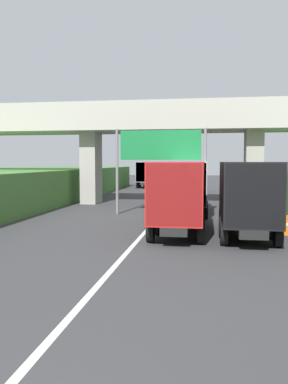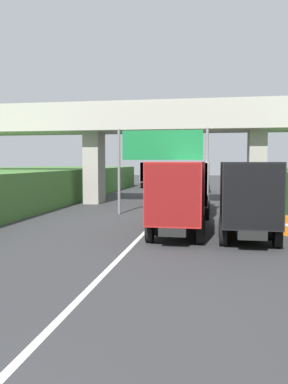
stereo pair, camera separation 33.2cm
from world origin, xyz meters
TOP-DOWN VIEW (x-y plane):
  - lane_centre_stripe at (0.00, 23.42)m, footprint 0.20×86.85m
  - overpass_bridge at (0.00, 29.28)m, footprint 40.00×4.80m
  - overhead_highway_sign at (0.00, 22.77)m, footprint 5.88×0.18m
  - truck_orange at (1.84, 23.45)m, footprint 2.44×7.30m
  - truck_silver at (-4.92, 50.71)m, footprint 2.44×7.30m
  - truck_black at (4.77, 16.14)m, footprint 2.44×7.30m
  - truck_red at (1.69, 16.29)m, footprint 2.44×7.30m
  - car_blue at (1.91, 43.29)m, footprint 1.86×4.10m
  - construction_barrel_2 at (6.72, 16.81)m, footprint 0.57×0.57m
  - construction_barrel_3 at (6.72, 22.10)m, footprint 0.57×0.57m

SIDE VIEW (x-z plane):
  - lane_centre_stripe at x=0.00m, z-range 0.00..0.01m
  - construction_barrel_2 at x=6.72m, z-range 0.01..0.91m
  - construction_barrel_3 at x=6.72m, z-range 0.01..0.91m
  - car_blue at x=1.91m, z-range 0.00..1.72m
  - truck_orange at x=1.84m, z-range 0.21..3.65m
  - truck_silver at x=-4.92m, z-range 0.21..3.65m
  - truck_black at x=4.77m, z-range 0.21..3.65m
  - truck_red at x=1.69m, z-range 0.21..3.65m
  - overhead_highway_sign at x=0.00m, z-range 1.35..6.92m
  - overpass_bridge at x=0.00m, z-range 2.09..10.16m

